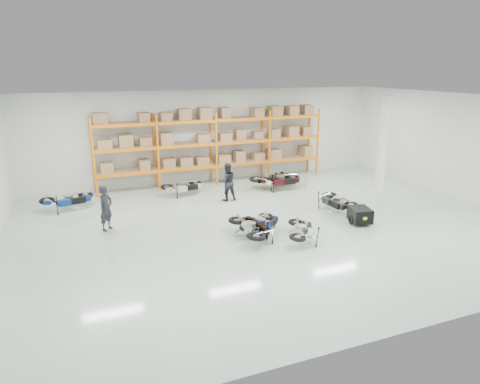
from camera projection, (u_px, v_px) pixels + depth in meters
name	position (u px, v px, depth m)	size (l,w,h in m)	color
room	(271.00, 165.00, 14.95)	(18.00, 18.00, 18.00)	#ABBFAF
pallet_rack	(213.00, 138.00, 20.70)	(11.28, 0.98, 3.62)	orange
structural_column	(382.00, 152.00, 17.22)	(0.25, 0.25, 4.50)	white
moto_blue_centre	(262.00, 221.00, 14.65)	(0.71, 1.60, 0.98)	#081453
moto_silver_left	(303.00, 227.00, 14.04)	(0.72, 1.61, 0.98)	#B4B7BB
moto_black_far_left	(253.00, 224.00, 14.11)	(0.82, 1.85, 1.13)	black
moto_touring_right	(336.00, 198.00, 17.03)	(0.76, 1.71, 1.04)	black
trailer	(360.00, 215.00, 15.65)	(0.85, 1.49, 0.60)	black
moto_back_a	(68.00, 197.00, 17.13)	(0.79, 1.78, 1.09)	navy
moto_back_b	(183.00, 184.00, 19.11)	(0.74, 1.66, 1.01)	silver
moto_back_c	(271.00, 175.00, 20.34)	(0.85, 1.92, 1.17)	black
moto_back_d	(280.00, 178.00, 20.02)	(0.82, 1.84, 1.13)	#390B10
person_left	(106.00, 208.00, 14.97)	(0.59, 0.39, 1.62)	black
person_back	(227.00, 182.00, 18.31)	(0.80, 0.62, 1.64)	#23212A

